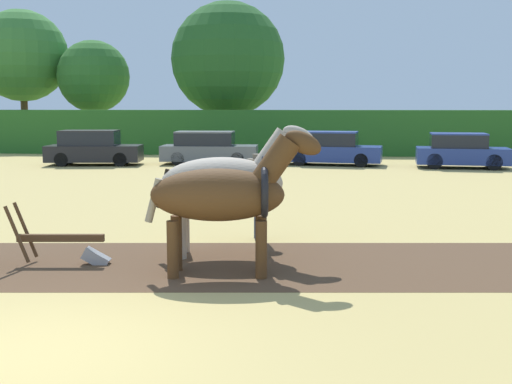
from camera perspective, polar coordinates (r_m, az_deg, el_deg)
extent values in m
plane|color=tan|center=(7.52, -20.20, -13.41)|extent=(240.00, 240.00, 0.00)
cube|color=#286023|center=(35.04, 0.72, 5.32)|extent=(59.96, 1.48, 2.42)
cylinder|color=#4C3823|center=(44.31, -19.87, 6.53)|extent=(0.44, 0.44, 4.23)
sphere|color=#387533|center=(44.42, -20.09, 11.32)|extent=(5.81, 5.81, 5.81)
cylinder|color=#4C3823|center=(42.25, -14.12, 6.05)|extent=(0.44, 0.44, 3.24)
sphere|color=#2D6628|center=(42.27, -14.25, 9.93)|extent=(4.52, 4.52, 4.52)
cylinder|color=#423323|center=(39.01, -2.47, 6.39)|extent=(0.44, 0.44, 3.55)
sphere|color=#235623|center=(39.10, -2.50, 11.73)|extent=(6.78, 6.78, 6.78)
ellipsoid|color=#513319|center=(10.00, -3.45, -0.25)|extent=(2.17, 1.08, 0.82)
cylinder|color=#513319|center=(10.36, 0.44, -4.57)|extent=(0.18, 0.18, 0.90)
cylinder|color=#513319|center=(9.89, 0.47, -5.15)|extent=(0.18, 0.18, 0.90)
cylinder|color=#513319|center=(10.43, -7.08, -4.53)|extent=(0.18, 0.18, 0.90)
cylinder|color=#513319|center=(9.97, -7.41, -5.11)|extent=(0.18, 0.18, 0.90)
cylinder|color=#513319|center=(9.93, 1.67, 2.60)|extent=(0.84, 0.47, 0.92)
ellipsoid|color=#513319|center=(9.93, 4.21, 4.38)|extent=(0.70, 0.33, 0.54)
cube|color=gray|center=(9.92, 2.80, 3.60)|extent=(0.44, 0.12, 0.59)
cylinder|color=gray|center=(10.12, -9.08, -0.74)|extent=(0.31, 0.15, 0.71)
torus|color=black|center=(9.97, 0.76, 0.12)|extent=(0.20, 0.85, 0.85)
ellipsoid|color=#B2A38E|center=(11.28, -3.05, 0.79)|extent=(2.24, 1.19, 0.92)
cylinder|color=#B2A38E|center=(11.66, 0.48, -3.22)|extent=(0.18, 0.18, 0.88)
cylinder|color=#B2A38E|center=(11.14, 0.50, -3.74)|extent=(0.18, 0.18, 0.88)
cylinder|color=#B2A38E|center=(11.73, -6.37, -3.20)|extent=(0.18, 0.18, 0.88)
cylinder|color=#B2A38E|center=(11.21, -6.67, -3.71)|extent=(0.18, 0.18, 0.88)
cylinder|color=#B2A38E|center=(11.22, 1.60, 3.38)|extent=(0.88, 0.52, 0.93)
ellipsoid|color=#B2A38E|center=(11.22, 3.82, 4.95)|extent=(0.70, 0.33, 0.54)
cube|color=black|center=(11.22, 2.58, 4.38)|extent=(0.44, 0.12, 0.58)
cylinder|color=black|center=(11.39, -8.18, 0.30)|extent=(0.31, 0.15, 0.71)
torus|color=black|center=(11.26, 0.77, 1.16)|extent=(0.21, 0.94, 0.93)
cube|color=#4C331E|center=(11.25, -16.98, -3.93)|extent=(1.46, 0.25, 0.12)
cube|color=#939399|center=(11.17, -14.03, -5.74)|extent=(0.50, 0.25, 0.39)
cylinder|color=#4C331E|center=(11.62, -19.80, -3.18)|extent=(0.40, 0.10, 0.96)
cylinder|color=#4C331E|center=(11.25, -20.49, -3.55)|extent=(0.40, 0.10, 0.96)
cylinder|color=#28334C|center=(12.87, 0.13, -2.31)|extent=(0.14, 0.14, 0.83)
cylinder|color=#28334C|center=(12.65, 0.21, -2.48)|extent=(0.14, 0.14, 0.83)
cube|color=#3D5184|center=(12.66, 0.17, 0.78)|extent=(0.29, 0.51, 0.59)
sphere|color=tan|center=(12.61, 0.18, 2.64)|extent=(0.23, 0.23, 0.23)
cylinder|color=#3D5184|center=(12.94, 0.07, 0.83)|extent=(0.09, 0.09, 0.55)
cylinder|color=#3D5184|center=(12.37, 0.29, 0.51)|extent=(0.09, 0.09, 0.55)
cylinder|color=#665B4C|center=(12.61, 0.18, 2.95)|extent=(0.43, 0.43, 0.02)
cylinder|color=#665B4C|center=(12.60, 0.18, 3.17)|extent=(0.21, 0.21, 0.10)
cube|color=black|center=(29.79, -14.15, 3.36)|extent=(4.32, 2.22, 0.72)
cube|color=black|center=(29.79, -14.58, 4.63)|extent=(2.65, 1.85, 0.61)
cube|color=black|center=(29.78, -14.60, 5.28)|extent=(2.65, 1.85, 0.06)
cylinder|color=black|center=(30.28, -11.45, 3.09)|extent=(0.64, 0.29, 0.62)
cylinder|color=black|center=(28.80, -11.99, 2.84)|extent=(0.64, 0.29, 0.62)
cylinder|color=black|center=(30.85, -16.14, 3.02)|extent=(0.64, 0.29, 0.62)
cylinder|color=black|center=(29.40, -16.91, 2.78)|extent=(0.64, 0.29, 0.62)
cube|color=#565B66|center=(29.38, -4.13, 3.48)|extent=(4.39, 1.92, 0.69)
cube|color=black|center=(29.37, -4.56, 4.72)|extent=(2.65, 1.68, 0.58)
cube|color=#565B66|center=(29.35, -4.57, 5.34)|extent=(2.65, 1.68, 0.06)
cylinder|color=black|center=(30.00, -1.39, 3.19)|extent=(0.62, 0.24, 0.61)
cylinder|color=black|center=(28.48, -1.66, 2.95)|extent=(0.62, 0.24, 0.61)
cylinder|color=black|center=(30.36, -6.44, 3.20)|extent=(0.62, 0.24, 0.61)
cylinder|color=black|center=(28.85, -6.98, 2.96)|extent=(0.62, 0.24, 0.61)
cube|color=navy|center=(29.08, 6.78, 3.41)|extent=(4.56, 2.29, 0.70)
cube|color=black|center=(29.06, 6.37, 4.68)|extent=(2.81, 1.89, 0.59)
cube|color=navy|center=(29.05, 6.38, 5.32)|extent=(2.81, 1.89, 0.06)
cylinder|color=black|center=(29.70, 9.55, 3.04)|extent=(0.63, 0.30, 0.60)
cylinder|color=black|center=(28.22, 9.32, 2.80)|extent=(0.63, 0.30, 0.60)
cylinder|color=black|center=(30.02, 4.38, 3.17)|extent=(0.63, 0.30, 0.60)
cylinder|color=black|center=(28.55, 3.89, 2.94)|extent=(0.63, 0.30, 0.60)
cube|color=navy|center=(28.83, 17.86, 3.09)|extent=(3.98, 2.15, 0.69)
cube|color=black|center=(28.77, 17.53, 4.34)|extent=(2.44, 1.82, 0.56)
cube|color=navy|center=(28.76, 17.56, 4.96)|extent=(2.44, 1.82, 0.06)
cylinder|color=black|center=(29.76, 19.96, 2.75)|extent=(0.69, 0.29, 0.67)
cylinder|color=black|center=(28.23, 20.40, 2.49)|extent=(0.69, 0.29, 0.67)
cylinder|color=black|center=(29.51, 15.40, 2.90)|extent=(0.69, 0.29, 0.67)
cylinder|color=black|center=(27.97, 15.59, 2.65)|extent=(0.69, 0.29, 0.67)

